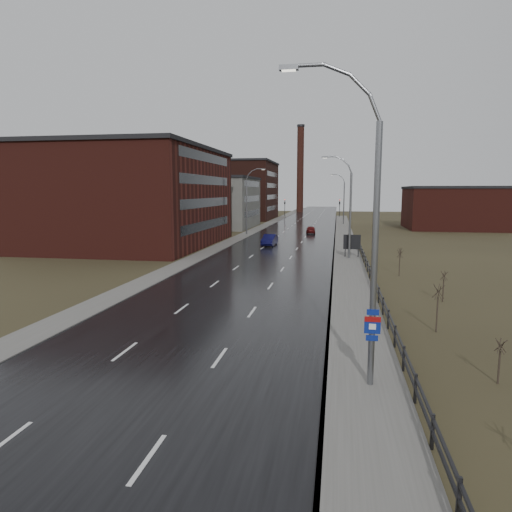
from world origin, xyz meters
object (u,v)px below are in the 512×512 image
at_px(streetlight_main, 367,232).
at_px(car_far, 311,230).
at_px(billboard, 352,243).
at_px(car_near, 270,240).

relative_size(streetlight_main, car_far, 2.99).
xyz_separation_m(streetlight_main, billboard, (0.63, 34.88, -4.28)).
xyz_separation_m(billboard, car_near, (-10.89, 10.23, -1.01)).
height_order(billboard, car_near, billboard).
distance_m(streetlight_main, billboard, 35.15).
distance_m(billboard, car_far, 29.98).
relative_size(billboard, car_near, 0.58).
xyz_separation_m(streetlight_main, car_far, (-5.65, 64.18, -5.37)).
bearing_deg(car_near, car_far, 78.62).
bearing_deg(billboard, car_near, 136.78).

